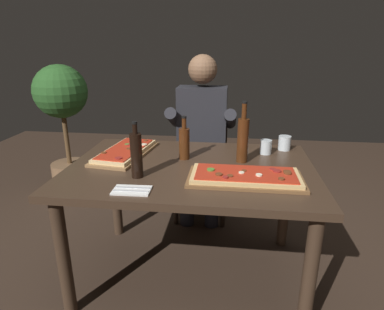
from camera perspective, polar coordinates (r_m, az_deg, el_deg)
ground_plane at (r=2.26m, az=-0.16°, el=-19.72°), size 6.40×6.40×0.00m
dining_table at (r=1.92m, az=-0.18°, el=-4.58°), size 1.40×0.96×0.74m
pizza_rectangular_front at (r=1.71m, az=9.25°, el=-3.75°), size 0.59×0.28×0.05m
pizza_rectangular_left at (r=2.11m, az=-11.49°, el=0.55°), size 0.32×0.56×0.05m
wine_bottle_dark at (r=1.97m, az=-1.36°, el=2.19°), size 0.06×0.06×0.26m
oil_bottle_amber at (r=1.72m, az=-9.63°, el=0.08°), size 0.06×0.06×0.30m
vinegar_bottle_green at (r=1.93m, az=8.81°, el=2.80°), size 0.07×0.07×0.36m
tumbler_near_camera at (r=2.14m, az=12.68°, el=1.25°), size 0.07×0.07×0.09m
tumbler_far_side at (r=2.24m, az=15.75°, el=1.90°), size 0.08×0.08×0.09m
napkin_cutlery_set at (r=1.60m, az=-10.42°, el=-6.03°), size 0.18×0.12×0.01m
diner_chair at (r=2.77m, az=1.85°, el=-0.52°), size 0.44×0.44×0.87m
seated_diner at (r=2.58m, az=1.66°, el=3.95°), size 0.53×0.41×1.33m
potted_plant_corner at (r=3.32m, az=-21.44°, el=6.74°), size 0.49×0.49×1.23m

